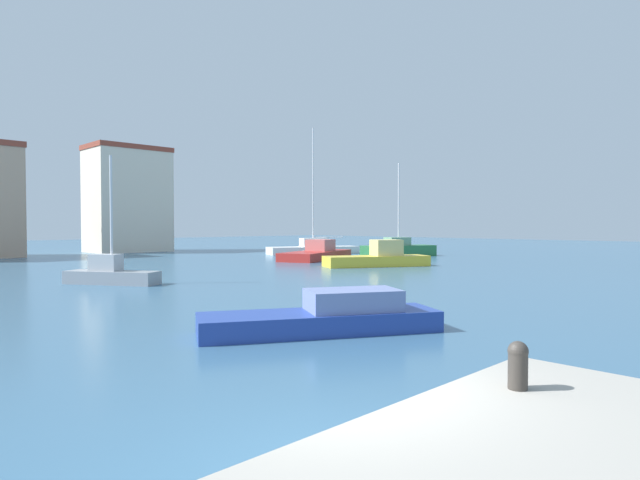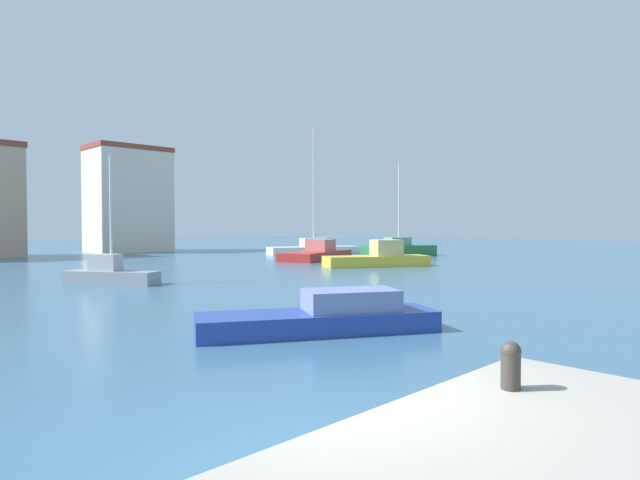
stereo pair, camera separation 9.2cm
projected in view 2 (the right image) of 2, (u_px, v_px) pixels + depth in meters
The scene contains 9 objects.
water at pixel (266, 273), 30.61m from camera, with size 160.00×160.00×0.00m, color #38607F.
mooring_bollard at pixel (511, 363), 5.58m from camera, with size 0.21×0.21×0.51m.
sailboat_grey_distant_north at pixel (110, 273), 24.88m from camera, with size 3.41×4.45×6.05m.
sailboat_white_near_pier at pixel (314, 248), 50.66m from camera, with size 9.01×5.48×12.02m.
motorboat_blue_behind_lamppost at pixel (326, 317), 13.71m from camera, with size 6.25×4.48×1.09m.
sailboat_green_distant_east at pixel (399, 249), 46.86m from camera, with size 6.96×4.40×8.25m.
motorboat_red_inner_mooring at pixel (317, 253), 42.88m from camera, with size 8.87×5.72×1.59m.
motorboat_yellow_mid_harbor at pixel (379, 258), 35.53m from camera, with size 7.19×5.14×1.78m.
waterfront_apartments at pixel (129, 199), 54.66m from camera, with size 7.76×5.29×10.84m.
Camera 2 is at (-4.08, -4.05, 2.79)m, focal length 29.65 mm.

